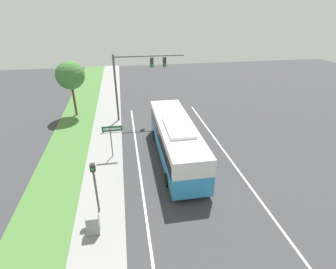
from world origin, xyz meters
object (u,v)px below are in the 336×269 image
Objects in this scene: bus at (176,138)px; street_sign at (112,135)px; signal_gantry at (136,74)px; pedestrian_signal at (95,181)px; utility_cabinet at (93,224)px.

bus reaches higher than street_sign.
signal_gantry reaches higher than bus.
pedestrian_signal is at bearing -97.33° from street_sign.
bus is 4.97m from street_sign.
bus is 7.72m from pedestrian_signal.
bus is 9.54× the size of utility_cabinet.
pedestrian_signal is 2.27m from utility_cabinet.
bus is 3.89× the size of street_sign.
bus is 9.25m from signal_gantry.
signal_gantry is at bearing 105.62° from bus.
pedestrian_signal reaches higher than bus.
pedestrian_signal is at bearing -103.70° from signal_gantry.
street_sign is (-2.51, -7.37, -2.88)m from signal_gantry.
signal_gantry is at bearing 76.30° from pedestrian_signal.
signal_gantry is 6.15× the size of utility_cabinet.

